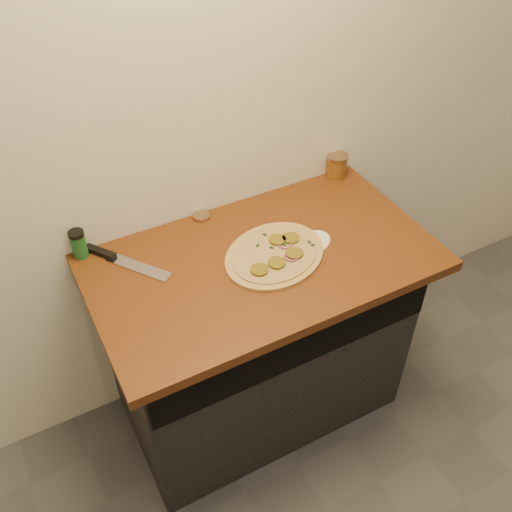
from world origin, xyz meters
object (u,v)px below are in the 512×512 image
pizza (275,254)px  chefs_knife (117,259)px  spice_shaker (79,244)px  salsa_jar (337,165)px

pizza → chefs_knife: 0.54m
chefs_knife → spice_shaker: size_ratio=2.89×
pizza → salsa_jar: (0.47, 0.32, 0.04)m
chefs_knife → salsa_jar: salsa_jar is taller
pizza → chefs_knife: size_ratio=1.58×
pizza → salsa_jar: size_ratio=5.09×
pizza → spice_shaker: spice_shaker is taller
pizza → chefs_knife: bearing=154.1°
pizza → salsa_jar: bearing=34.4°
chefs_knife → salsa_jar: bearing=4.9°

